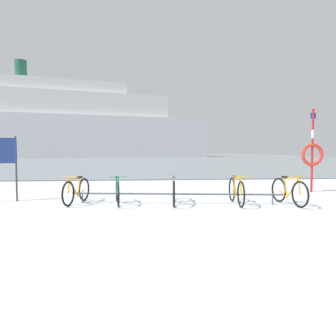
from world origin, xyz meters
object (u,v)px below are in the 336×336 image
object	(u,v)px
rescue_post	(312,153)
bicycle_0	(77,191)
bicycle_4	(289,191)
info_sign	(7,157)
bicycle_3	(236,191)
bicycle_1	(117,191)
bicycle_2	(174,191)
ferry_ship	(66,126)

from	to	relation	value
rescue_post	bicycle_0	bearing A→B (deg)	-167.29
bicycle_4	info_sign	bearing A→B (deg)	170.93
bicycle_3	bicycle_0	bearing A→B (deg)	173.36
bicycle_1	bicycle_2	distance (m)	1.59
rescue_post	bicycle_4	bearing A→B (deg)	-129.09
rescue_post	bicycle_3	bearing A→B (deg)	-146.36
bicycle_1	bicycle_2	bearing A→B (deg)	-2.45
bicycle_1	info_sign	xyz separation A→B (m)	(-3.29, 0.78, 0.94)
bicycle_3	rescue_post	distance (m)	4.34
bicycle_4	info_sign	distance (m)	8.22
bicycle_1	bicycle_2	xyz separation A→B (m)	(1.59, -0.07, -0.00)
ferry_ship	bicycle_1	bearing A→B (deg)	-75.93
bicycle_2	bicycle_0	bearing A→B (deg)	173.93
bicycle_3	ferry_ship	bearing A→B (deg)	107.14
bicycle_4	rescue_post	world-z (taller)	rescue_post
bicycle_1	ferry_ship	size ratio (longest dim) A/B	0.03
bicycle_4	ferry_ship	xyz separation A→B (m)	(-18.82, 56.58, 5.74)
bicycle_3	rescue_post	xyz separation A→B (m)	(3.51, 2.33, 1.03)
bicycle_2	bicycle_3	bearing A→B (deg)	-7.54
bicycle_3	info_sign	world-z (taller)	info_sign
bicycle_3	bicycle_4	distance (m)	1.45
bicycle_0	bicycle_3	distance (m)	4.54
bicycle_1	info_sign	world-z (taller)	info_sign
bicycle_0	rescue_post	size ratio (longest dim) A/B	0.54
bicycle_2	bicycle_4	distance (m)	3.22
bicycle_1	bicycle_2	world-z (taller)	bicycle_1
bicycle_1	rescue_post	world-z (taller)	rescue_post
rescue_post	ferry_ship	distance (m)	58.12
bicycle_4	ferry_ship	bearing A→B (deg)	108.40
info_sign	ferry_ship	world-z (taller)	ferry_ship
bicycle_2	bicycle_3	xyz separation A→B (m)	(1.75, -0.23, 0.01)
info_sign	bicycle_0	bearing A→B (deg)	-14.63
bicycle_0	bicycle_2	bearing A→B (deg)	-6.07
bicycle_4	info_sign	size ratio (longest dim) A/B	0.86
bicycle_2	ferry_ship	distance (m)	58.56
bicycle_3	bicycle_4	world-z (taller)	same
info_sign	ferry_ship	bearing A→B (deg)	101.01
bicycle_4	ferry_ship	distance (m)	59.90
bicycle_3	bicycle_1	bearing A→B (deg)	174.87
bicycle_0	bicycle_1	size ratio (longest dim) A/B	0.97
bicycle_2	bicycle_4	size ratio (longest dim) A/B	1.05
bicycle_1	bicycle_3	world-z (taller)	bicycle_3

